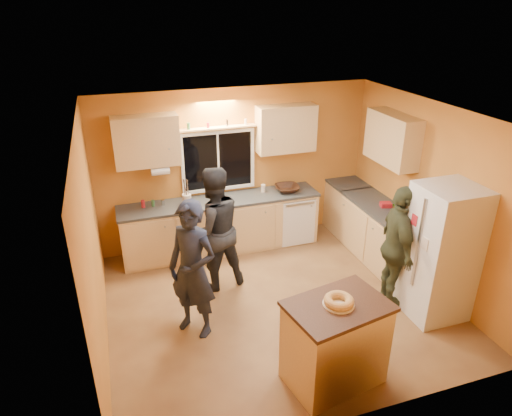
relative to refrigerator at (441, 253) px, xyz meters
name	(u,v)px	position (x,y,z in m)	size (l,w,h in m)	color
ground	(277,303)	(-1.89, 0.80, -0.90)	(4.50, 4.50, 0.00)	brown
room_shell	(277,183)	(-1.77, 1.21, 0.72)	(4.54, 4.04, 2.61)	#CE8534
back_counter	(243,221)	(-1.88, 2.50, -0.45)	(4.23, 0.62, 0.90)	#E2B876
right_counter	(384,237)	(0.06, 1.30, -0.45)	(0.62, 1.84, 0.90)	#E2B876
refrigerator	(441,253)	(0.00, 0.00, 0.00)	(0.72, 0.70, 1.80)	silver
island	(335,342)	(-1.80, -0.67, -0.39)	(1.14, 0.88, 1.00)	#E2B876
bundt_pastry	(339,301)	(-1.80, -0.67, 0.14)	(0.31, 0.31, 0.09)	tan
person_left	(193,270)	(-3.06, 0.61, -0.01)	(0.65, 0.42, 1.77)	black
person_center	(213,229)	(-2.59, 1.53, 0.01)	(0.88, 0.69, 1.82)	black
person_right	(397,247)	(-0.39, 0.36, -0.05)	(1.00, 0.42, 1.71)	#343B25
mixing_bowl	(287,188)	(-1.10, 2.49, 0.05)	(0.40, 0.40, 0.10)	black
utensil_crock	(187,199)	(-2.78, 2.48, 0.09)	(0.14, 0.14, 0.17)	beige
potted_plant	(400,206)	(0.13, 1.12, 0.14)	(0.25, 0.22, 0.28)	gray
red_box	(386,205)	(0.11, 1.43, 0.04)	(0.16, 0.12, 0.07)	#A51923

